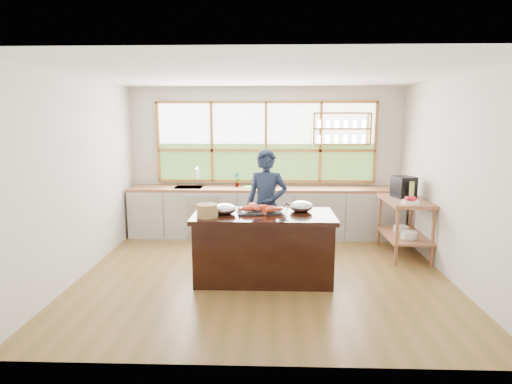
{
  "coord_description": "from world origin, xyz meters",
  "views": [
    {
      "loc": [
        0.08,
        -5.68,
        2.15
      ],
      "look_at": [
        -0.11,
        0.15,
        1.13
      ],
      "focal_mm": 30.0,
      "sensor_mm": 36.0,
      "label": 1
    }
  ],
  "objects_px": {
    "island": "(264,247)",
    "cook": "(267,206)",
    "espresso_machine": "(404,187)",
    "wicker_basket": "(207,211)"
  },
  "relations": [
    {
      "from": "cook",
      "to": "island",
      "type": "bearing_deg",
      "value": -83.66
    },
    {
      "from": "island",
      "to": "wicker_basket",
      "type": "height_order",
      "value": "wicker_basket"
    },
    {
      "from": "cook",
      "to": "espresso_machine",
      "type": "relative_size",
      "value": 5.07
    },
    {
      "from": "island",
      "to": "cook",
      "type": "height_order",
      "value": "cook"
    },
    {
      "from": "espresso_machine",
      "to": "wicker_basket",
      "type": "xyz_separation_m",
      "value": [
        -2.9,
        -1.46,
        -0.08
      ]
    },
    {
      "from": "island",
      "to": "cook",
      "type": "distance_m",
      "value": 0.84
    },
    {
      "from": "cook",
      "to": "wicker_basket",
      "type": "relative_size",
      "value": 6.42
    },
    {
      "from": "cook",
      "to": "wicker_basket",
      "type": "distance_m",
      "value": 1.22
    },
    {
      "from": "espresso_machine",
      "to": "wicker_basket",
      "type": "height_order",
      "value": "espresso_machine"
    },
    {
      "from": "cook",
      "to": "espresso_machine",
      "type": "bearing_deg",
      "value": 21.91
    }
  ]
}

